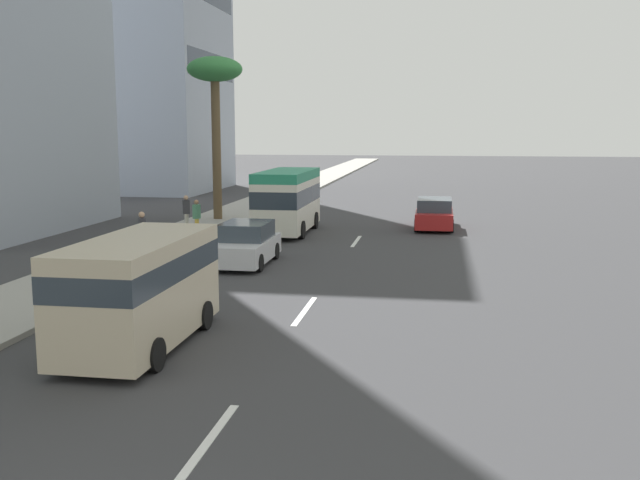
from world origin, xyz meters
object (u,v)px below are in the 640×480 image
at_px(car_second, 434,214).
at_px(van_fourth, 140,285).
at_px(pedestrian_mid_block, 186,211).
at_px(minibus_third, 287,199).
at_px(palm_tree, 215,80).
at_px(pedestrian_near_lamp, 197,216).
at_px(pedestrian_by_tree, 142,232).
at_px(car_lead, 245,245).

distance_m(car_second, van_fourth, 22.28).
bearing_deg(car_second, pedestrian_mid_block, 108.87).
bearing_deg(minibus_third, palm_tree, -128.40).
bearing_deg(van_fourth, pedestrian_near_lamp, -165.48).
bearing_deg(pedestrian_mid_block, palm_tree, -117.89).
bearing_deg(palm_tree, pedestrian_by_tree, -175.98).
bearing_deg(car_second, minibus_third, 111.68).
relative_size(car_lead, van_fourth, 0.76).
distance_m(van_fourth, palm_tree, 23.58).
relative_size(car_lead, pedestrian_by_tree, 2.32).
distance_m(pedestrian_mid_block, pedestrian_by_tree, 7.27).
xyz_separation_m(pedestrian_near_lamp, pedestrian_mid_block, (1.49, 1.03, 0.03)).
relative_size(car_lead, pedestrian_near_lamp, 2.47).
height_order(minibus_third, pedestrian_mid_block, minibus_third).
bearing_deg(palm_tree, car_lead, -158.06).
xyz_separation_m(minibus_third, pedestrian_mid_block, (-1.21, 4.67, -0.55)).
relative_size(car_second, pedestrian_near_lamp, 2.75).
distance_m(pedestrian_by_tree, palm_tree, 13.74).
xyz_separation_m(car_second, pedestrian_mid_block, (-3.99, 11.67, 0.37)).
xyz_separation_m(car_lead, pedestrian_near_lamp, (5.51, 3.78, 0.33)).
height_order(pedestrian_mid_block, palm_tree, palm_tree).
relative_size(van_fourth, pedestrian_mid_block, 3.14).
relative_size(minibus_third, palm_tree, 0.72).
height_order(van_fourth, pedestrian_mid_block, van_fourth).
xyz_separation_m(car_second, pedestrian_near_lamp, (-5.47, 10.64, 0.34)).
bearing_deg(pedestrian_near_lamp, minibus_third, 144.90).
relative_size(van_fourth, pedestrian_by_tree, 3.04).
bearing_deg(car_lead, pedestrian_by_tree, -86.84).
xyz_separation_m(minibus_third, pedestrian_by_tree, (-8.42, 3.81, -0.52)).
relative_size(car_lead, palm_tree, 0.48).
relative_size(minibus_third, pedestrian_by_tree, 3.48).
xyz_separation_m(car_second, pedestrian_by_tree, (-11.20, 10.80, 0.40)).
bearing_deg(car_second, car_lead, 148.00).
xyz_separation_m(minibus_third, van_fourth, (-18.50, -0.45, -0.20)).
bearing_deg(pedestrian_by_tree, minibus_third, -62.33).
height_order(car_lead, palm_tree, palm_tree).
height_order(minibus_third, palm_tree, palm_tree).
bearing_deg(minibus_third, pedestrian_by_tree, -24.33).
bearing_deg(car_lead, van_fourth, 1.75).
xyz_separation_m(car_lead, van_fourth, (-10.29, -0.32, 0.71)).
xyz_separation_m(van_fourth, pedestrian_mid_block, (17.29, 5.12, -0.35)).
bearing_deg(pedestrian_by_tree, pedestrian_near_lamp, -39.62).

